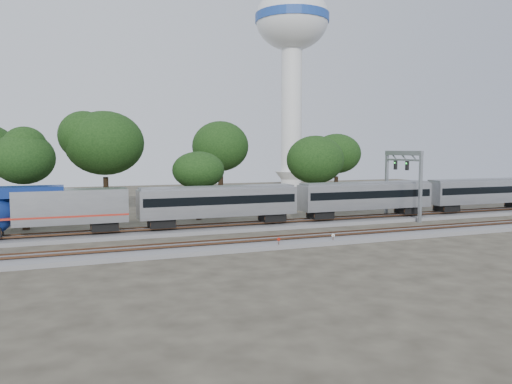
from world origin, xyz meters
The scene contains 15 objects.
ground centered at (0.00, 0.00, 0.00)m, with size 160.00×160.00×0.00m, color #383328.
track_far centered at (0.00, 6.00, 0.21)m, with size 160.00×5.00×0.73m.
track_near centered at (0.00, -4.00, 0.21)m, with size 160.00×5.00×0.73m.
train centered at (29.45, 6.00, 3.26)m, with size 111.51×3.19×4.70m.
switch_stand_red centered at (2.51, -6.07, 0.67)m, with size 0.33×0.10×1.05m.
switch_stand_white centered at (8.24, -5.89, 0.65)m, with size 0.31×0.15×1.02m.
switch_lever centered at (5.22, -5.18, 0.15)m, with size 0.50×0.30×0.30m, color #512D19.
water_tower centered at (29.78, 49.36, 31.50)m, with size 15.36×15.36×42.52m.
signal_gantry centered at (25.23, 6.00, 6.44)m, with size 0.61×7.26×8.83m.
tree_2 centered at (-19.59, 14.17, 7.99)m, with size 8.14×8.14×11.48m.
tree_3 centered at (-10.22, 22.77, 9.82)m, with size 10.00×10.00×14.09m.
tree_4 centered at (0.59, 15.10, 6.33)m, with size 6.47×6.47×9.12m.
tree_5 centered at (6.63, 25.12, 9.47)m, with size 9.64×9.64×13.59m.
tree_6 centered at (20.27, 20.57, 7.42)m, with size 7.56×7.56×10.66m.
tree_7 centered at (27.32, 26.34, 8.28)m, with size 8.44×8.44×11.90m.
Camera 1 is at (-15.49, -46.91, 8.99)m, focal length 35.00 mm.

